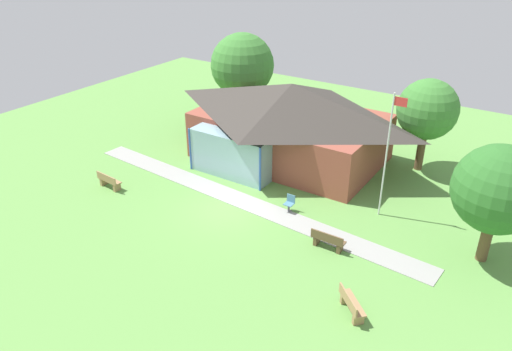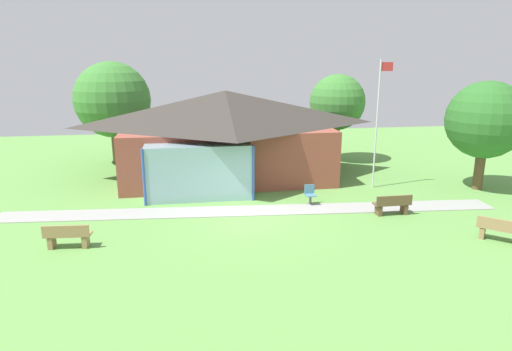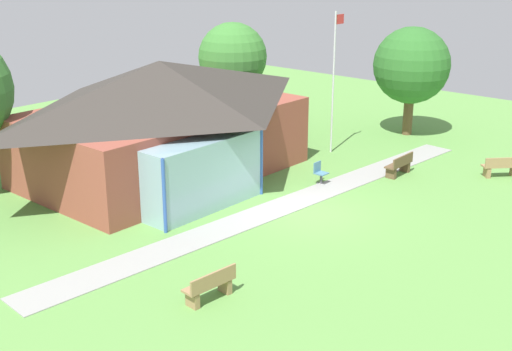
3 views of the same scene
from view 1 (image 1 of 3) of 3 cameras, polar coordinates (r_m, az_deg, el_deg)
ground_plane at (r=24.39m, az=-3.16°, el=-3.83°), size 44.00×44.00×0.00m
pavilion at (r=28.70m, az=3.77°, el=6.33°), size 11.38×8.31×4.52m
footpath at (r=25.05m, az=-1.86°, el=-2.84°), size 20.39×2.77×0.03m
flagpole at (r=23.08m, az=14.98°, el=2.70°), size 0.64×0.08×6.10m
bench_lawn_far_right at (r=18.54m, az=10.95°, el=-14.44°), size 1.40×1.35×0.84m
bench_mid_right at (r=21.56m, az=8.32°, el=-7.47°), size 1.50×0.45×0.84m
bench_mid_left at (r=27.13m, az=-16.65°, el=-0.64°), size 1.53×0.55×0.84m
patio_chair_lawn_spare at (r=23.98m, az=3.90°, el=-3.29°), size 0.45×0.45×0.86m
tree_behind_pavilion_right at (r=28.37m, az=19.24°, el=7.19°), size 3.31×3.31×5.24m
tree_east_hedge at (r=21.35m, az=26.26°, el=-1.48°), size 3.59×3.59×5.14m
tree_behind_pavilion_left at (r=34.86m, az=-1.59°, el=12.64°), size 4.39×4.39×5.98m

